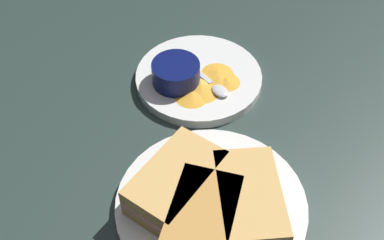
# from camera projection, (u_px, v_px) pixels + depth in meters

# --- Properties ---
(ground_plane) EXTENTS (1.10, 1.10, 0.03)m
(ground_plane) POSITION_uv_depth(u_px,v_px,m) (181.00, 171.00, 0.68)
(ground_plane) COLOR #283833
(plate_sandwich_main) EXTENTS (0.25, 0.25, 0.02)m
(plate_sandwich_main) POSITION_uv_depth(u_px,v_px,m) (211.00, 205.00, 0.62)
(plate_sandwich_main) COLOR silver
(plate_sandwich_main) RESTS_ON ground_plane
(sandwich_half_near) EXTENTS (0.14, 0.10, 0.05)m
(sandwich_half_near) POSITION_uv_depth(u_px,v_px,m) (176.00, 182.00, 0.60)
(sandwich_half_near) COLOR tan
(sandwich_half_near) RESTS_ON plate_sandwich_main
(sandwich_half_far) EXTENTS (0.14, 0.10, 0.05)m
(sandwich_half_far) POSITION_uv_depth(u_px,v_px,m) (201.00, 224.00, 0.56)
(sandwich_half_far) COLOR #C68C42
(sandwich_half_far) RESTS_ON plate_sandwich_main
(sandwich_half_extra) EXTENTS (0.15, 0.13, 0.05)m
(sandwich_half_extra) POSITION_uv_depth(u_px,v_px,m) (249.00, 201.00, 0.58)
(sandwich_half_extra) COLOR tan
(sandwich_half_extra) RESTS_ON plate_sandwich_main
(ramekin_dark_sauce) EXTENTS (0.07, 0.07, 0.04)m
(ramekin_dark_sauce) POSITION_uv_depth(u_px,v_px,m) (253.00, 211.00, 0.58)
(ramekin_dark_sauce) COLOR navy
(ramekin_dark_sauce) RESTS_ON plate_sandwich_main
(spoon_by_dark_ramekin) EXTENTS (0.02, 0.10, 0.01)m
(spoon_by_dark_ramekin) POSITION_uv_depth(u_px,v_px,m) (212.00, 203.00, 0.61)
(spoon_by_dark_ramekin) COLOR silver
(spoon_by_dark_ramekin) RESTS_ON plate_sandwich_main
(plate_chips_companion) EXTENTS (0.21, 0.21, 0.02)m
(plate_chips_companion) POSITION_uv_depth(u_px,v_px,m) (199.00, 78.00, 0.78)
(plate_chips_companion) COLOR silver
(plate_chips_companion) RESTS_ON ground_plane
(ramekin_light_gravy) EXTENTS (0.08, 0.08, 0.04)m
(ramekin_light_gravy) POSITION_uv_depth(u_px,v_px,m) (176.00, 73.00, 0.75)
(ramekin_light_gravy) COLOR #0C144C
(ramekin_light_gravy) RESTS_ON plate_chips_companion
(spoon_by_gravy_ramekin) EXTENTS (0.06, 0.10, 0.01)m
(spoon_by_gravy_ramekin) POSITION_uv_depth(u_px,v_px,m) (217.00, 88.00, 0.75)
(spoon_by_gravy_ramekin) COLOR silver
(spoon_by_gravy_ramekin) RESTS_ON plate_chips_companion
(plantain_chip_scatter) EXTENTS (0.14, 0.10, 0.01)m
(plantain_chip_scatter) POSITION_uv_depth(u_px,v_px,m) (209.00, 84.00, 0.76)
(plantain_chip_scatter) COLOR gold
(plantain_chip_scatter) RESTS_ON plate_chips_companion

